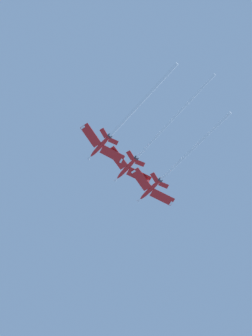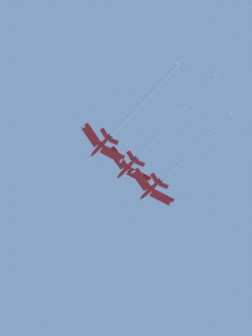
{
  "view_description": "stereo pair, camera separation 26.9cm",
  "coord_description": "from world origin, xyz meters",
  "views": [
    {
      "loc": [
        -18.62,
        33.3,
        1.73
      ],
      "look_at": [
        11.25,
        20.73,
        168.51
      ],
      "focal_mm": 48.63,
      "sensor_mm": 36.0,
      "label": 1
    },
    {
      "loc": [
        -18.51,
        33.55,
        1.73
      ],
      "look_at": [
        11.25,
        20.73,
        168.51
      ],
      "focal_mm": 48.63,
      "sensor_mm": 36.0,
      "label": 2
    }
  ],
  "objects": [
    {
      "name": "jet_inner_right",
      "position": [
        5.54,
        5.95,
        164.56
      ],
      "size": [
        44.96,
        22.3,
        17.36
      ],
      "color": "red"
    },
    {
      "name": "jet_inner_left",
      "position": [
        -2.85,
        29.22,
        164.71
      ],
      "size": [
        44.77,
        22.94,
        17.34
      ],
      "color": "red"
    },
    {
      "name": "jet_centre",
      "position": [
        1.78,
        17.46,
        165.61
      ],
      "size": [
        50.26,
        23.29,
        18.43
      ],
      "color": "red"
    }
  ]
}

